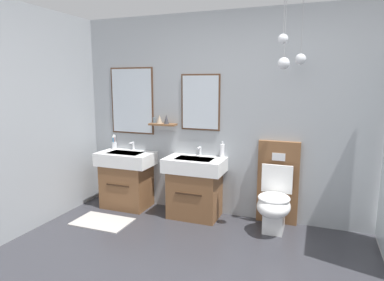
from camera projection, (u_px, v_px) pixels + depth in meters
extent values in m
cube|color=#999EA3|center=(253.00, 117.00, 4.05)|extent=(4.77, 0.12, 2.52)
cube|color=#4C301E|center=(132.00, 101.00, 4.54)|extent=(0.64, 0.02, 0.89)
cube|color=silver|center=(132.00, 101.00, 4.53)|extent=(0.60, 0.01, 0.85)
cube|color=#4C301E|center=(200.00, 102.00, 4.19)|extent=(0.51, 0.02, 0.70)
cube|color=silver|center=(200.00, 102.00, 4.19)|extent=(0.47, 0.01, 0.66)
cube|color=brown|center=(163.00, 124.00, 4.35)|extent=(0.36, 0.14, 0.02)
cylinder|color=slate|center=(154.00, 120.00, 4.39)|extent=(0.05, 0.05, 0.08)
cone|color=gray|center=(159.00, 119.00, 4.34)|extent=(0.08, 0.08, 0.11)
cone|color=#333338|center=(166.00, 119.00, 4.31)|extent=(0.07, 0.07, 0.12)
cylinder|color=gray|center=(302.00, 27.00, 3.44)|extent=(0.01, 0.01, 0.55)
sphere|color=silver|center=(300.00, 59.00, 3.50)|extent=(0.11, 0.11, 0.11)
cylinder|color=gray|center=(285.00, 27.00, 3.28)|extent=(0.01, 0.01, 0.61)
sphere|color=silver|center=(284.00, 63.00, 3.34)|extent=(0.12, 0.12, 0.12)
cylinder|color=gray|center=(284.00, 15.00, 3.30)|extent=(0.01, 0.01, 0.37)
sphere|color=silver|center=(283.00, 39.00, 3.34)|extent=(0.10, 0.10, 0.10)
cube|color=#9E9993|center=(102.00, 222.00, 4.06)|extent=(0.68, 0.44, 0.01)
cube|color=brown|center=(127.00, 185.00, 4.56)|extent=(0.61, 0.45, 0.58)
cube|color=#342214|center=(118.00, 185.00, 4.33)|extent=(0.34, 0.01, 0.02)
cube|color=white|center=(126.00, 158.00, 4.49)|extent=(0.74, 0.47, 0.17)
cube|color=silver|center=(125.00, 154.00, 4.45)|extent=(0.46, 0.26, 0.03)
cylinder|color=silver|center=(133.00, 146.00, 4.64)|extent=(0.03, 0.03, 0.11)
cylinder|color=silver|center=(131.00, 143.00, 4.58)|extent=(0.02, 0.11, 0.02)
cube|color=brown|center=(195.00, 194.00, 4.21)|extent=(0.61, 0.45, 0.58)
cube|color=#342214|center=(188.00, 194.00, 3.99)|extent=(0.34, 0.01, 0.02)
cube|color=white|center=(195.00, 165.00, 4.15)|extent=(0.74, 0.47, 0.17)
cube|color=silver|center=(194.00, 160.00, 4.11)|extent=(0.46, 0.26, 0.03)
cylinder|color=silver|center=(200.00, 151.00, 4.30)|extent=(0.03, 0.03, 0.11)
cylinder|color=silver|center=(199.00, 148.00, 4.24)|extent=(0.02, 0.11, 0.02)
cube|color=brown|center=(278.00, 182.00, 4.00)|extent=(0.48, 0.10, 1.00)
cube|color=silver|center=(279.00, 157.00, 3.89)|extent=(0.15, 0.01, 0.09)
cube|color=white|center=(274.00, 216.00, 3.81)|extent=(0.22, 0.30, 0.34)
ellipsoid|color=white|center=(274.00, 206.00, 3.71)|extent=(0.37, 0.46, 0.24)
torus|color=white|center=(274.00, 198.00, 3.69)|extent=(0.35, 0.35, 0.04)
cube|color=white|center=(277.00, 179.00, 3.87)|extent=(0.35, 0.03, 0.33)
cylinder|color=silver|center=(114.00, 145.00, 4.72)|extent=(0.07, 0.07, 0.09)
cylinder|color=white|center=(115.00, 142.00, 4.70)|extent=(0.02, 0.03, 0.16)
cube|color=white|center=(115.00, 136.00, 4.70)|extent=(0.01, 0.02, 0.03)
cylinder|color=#DB3847|center=(115.00, 141.00, 4.72)|extent=(0.02, 0.02, 0.17)
cube|color=white|center=(114.00, 136.00, 4.70)|extent=(0.01, 0.02, 0.03)
cylinder|color=#33B266|center=(113.00, 142.00, 4.72)|extent=(0.03, 0.02, 0.15)
cube|color=white|center=(113.00, 137.00, 4.70)|extent=(0.02, 0.02, 0.03)
cylinder|color=#2D84DB|center=(113.00, 142.00, 4.69)|extent=(0.03, 0.03, 0.15)
cube|color=white|center=(113.00, 137.00, 4.69)|extent=(0.02, 0.02, 0.03)
cylinder|color=white|center=(222.00, 151.00, 4.17)|extent=(0.06, 0.06, 0.16)
cylinder|color=silver|center=(222.00, 143.00, 4.15)|extent=(0.02, 0.02, 0.04)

